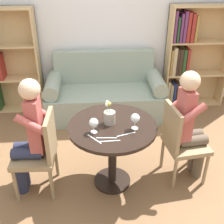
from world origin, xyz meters
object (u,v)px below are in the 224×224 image
at_px(bookshelf_right, 188,56).
at_px(chair_right, 180,140).
at_px(person_left, 29,137).
at_px(person_right, 190,125).
at_px(wine_glass_right, 135,118).
at_px(wine_glass_left, 94,123).
at_px(flower_vase, 109,117).
at_px(couch, 105,95).
at_px(chair_left, 41,150).

distance_m(bookshelf_right, chair_right, 1.88).
relative_size(person_left, person_right, 1.00).
xyz_separation_m(bookshelf_right, wine_glass_right, (-1.10, -1.87, 0.06)).
xyz_separation_m(person_right, wine_glass_left, (-0.99, -0.17, 0.18)).
height_order(bookshelf_right, flower_vase, bookshelf_right).
distance_m(couch, chair_right, 1.67).
relative_size(couch, person_right, 1.38).
bearing_deg(wine_glass_left, couch, 83.70).
bearing_deg(wine_glass_left, person_left, 172.45).
distance_m(chair_left, person_right, 1.55).
relative_size(couch, flower_vase, 6.87).
xyz_separation_m(person_left, person_right, (1.62, 0.09, -0.00)).
bearing_deg(person_right, couch, 20.97).
bearing_deg(chair_left, wine_glass_right, 89.28).
xyz_separation_m(bookshelf_right, flower_vase, (-1.34, -1.76, 0.02)).
xyz_separation_m(couch, chair_left, (-0.72, -1.56, 0.18)).
distance_m(bookshelf_right, chair_left, 2.75).
bearing_deg(chair_right, bookshelf_right, -26.41).
distance_m(chair_right, flower_vase, 0.82).
xyz_separation_m(couch, chair_right, (0.72, -1.49, 0.18)).
bearing_deg(chair_left, bookshelf_right, 133.97).
relative_size(chair_right, wine_glass_left, 6.07).
distance_m(bookshelf_right, flower_vase, 2.21).
bearing_deg(chair_right, wine_glass_right, 94.95).
relative_size(couch, chair_left, 1.94).
relative_size(bookshelf_right, wine_glass_right, 9.73).
height_order(person_right, flower_vase, person_right).
height_order(chair_left, person_left, person_left).
xyz_separation_m(bookshelf_right, person_right, (-0.50, -1.74, -0.13)).
height_order(chair_left, wine_glass_left, chair_left).
height_order(couch, wine_glass_right, couch).
distance_m(couch, flower_vase, 1.58).
distance_m(chair_right, person_left, 1.55).
distance_m(wine_glass_left, wine_glass_right, 0.39).
distance_m(couch, chair_left, 1.73).
bearing_deg(flower_vase, couch, 89.02).
xyz_separation_m(bookshelf_right, chair_left, (-2.03, -1.83, -0.30)).
xyz_separation_m(couch, person_left, (-0.81, -1.56, 0.35)).
xyz_separation_m(chair_right, wine_glass_left, (-0.91, -0.15, 0.35)).
xyz_separation_m(chair_right, wine_glass_right, (-0.51, -0.12, 0.36)).
distance_m(person_left, flower_vase, 0.80).
bearing_deg(wine_glass_left, chair_right, 9.52).
relative_size(person_left, wine_glass_left, 8.55).
bearing_deg(wine_glass_left, person_right, 9.85).
xyz_separation_m(couch, wine_glass_right, (0.21, -1.61, 0.55)).
bearing_deg(chair_left, couch, 157.17).
height_order(chair_left, person_right, person_right).
bearing_deg(wine_glass_right, person_right, 12.93).
height_order(chair_right, flower_vase, flower_vase).
height_order(wine_glass_right, flower_vase, flower_vase).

